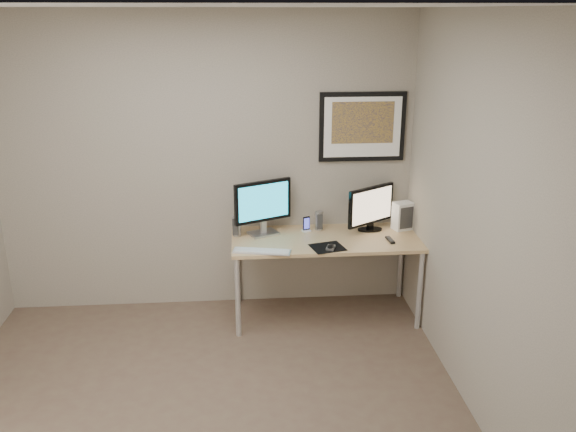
% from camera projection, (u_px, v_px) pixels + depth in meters
% --- Properties ---
extents(floor, '(3.60, 3.60, 0.00)m').
position_uv_depth(floor, '(204.00, 415.00, 4.09)').
color(floor, brown).
rests_on(floor, ground).
extents(room, '(3.60, 3.60, 3.60)m').
position_uv_depth(room, '(196.00, 161.00, 3.99)').
color(room, white).
rests_on(room, ground).
extents(desk, '(1.60, 0.70, 0.73)m').
position_uv_depth(desk, '(325.00, 245.00, 5.23)').
color(desk, '#A87951').
rests_on(desk, floor).
extents(framed_art, '(0.75, 0.04, 0.60)m').
position_uv_depth(framed_art, '(362.00, 127.00, 5.26)').
color(framed_art, black).
rests_on(framed_art, room).
extents(monitor_large, '(0.49, 0.26, 0.48)m').
position_uv_depth(monitor_large, '(263.00, 205.00, 5.21)').
color(monitor_large, '#B0B0B5').
rests_on(monitor_large, desk).
extents(monitor_tv, '(0.45, 0.30, 0.40)m').
position_uv_depth(monitor_tv, '(371.00, 207.00, 5.31)').
color(monitor_tv, black).
rests_on(monitor_tv, desk).
extents(speaker_left, '(0.09, 0.09, 0.18)m').
position_uv_depth(speaker_left, '(237.00, 226.00, 5.23)').
color(speaker_left, '#B0B0B5').
rests_on(speaker_left, desk).
extents(speaker_right, '(0.07, 0.07, 0.17)m').
position_uv_depth(speaker_right, '(319.00, 221.00, 5.38)').
color(speaker_right, '#B0B0B5').
rests_on(speaker_right, desk).
extents(phone_dock, '(0.08, 0.08, 0.14)m').
position_uv_depth(phone_dock, '(306.00, 224.00, 5.33)').
color(phone_dock, black).
rests_on(phone_dock, desk).
extents(keyboard, '(0.48, 0.22, 0.02)m').
position_uv_depth(keyboard, '(262.00, 251.00, 4.90)').
color(keyboard, silver).
rests_on(keyboard, desk).
extents(mousepad, '(0.31, 0.29, 0.00)m').
position_uv_depth(mousepad, '(327.00, 247.00, 5.00)').
color(mousepad, black).
rests_on(mousepad, desk).
extents(mouse, '(0.09, 0.12, 0.03)m').
position_uv_depth(mouse, '(331.00, 247.00, 4.96)').
color(mouse, black).
rests_on(mouse, mousepad).
extents(remote, '(0.05, 0.15, 0.02)m').
position_uv_depth(remote, '(390.00, 240.00, 5.14)').
color(remote, black).
rests_on(remote, desk).
extents(fan_unit, '(0.19, 0.16, 0.25)m').
position_uv_depth(fan_unit, '(403.00, 216.00, 5.38)').
color(fan_unit, white).
rests_on(fan_unit, desk).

